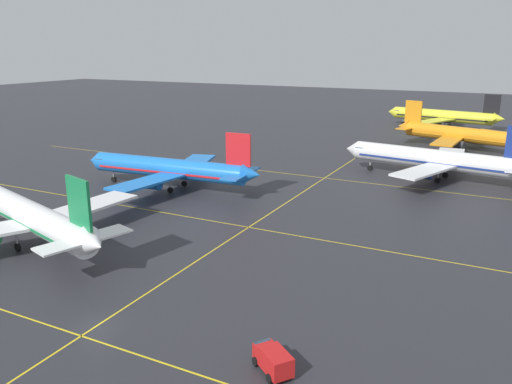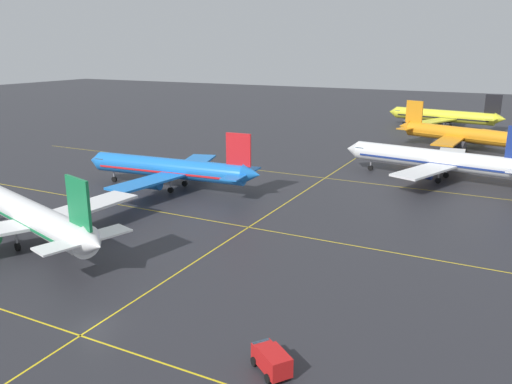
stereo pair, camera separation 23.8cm
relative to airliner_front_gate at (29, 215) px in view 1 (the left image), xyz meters
The scene contains 8 objects.
ground_plane 27.26m from the airliner_front_gate, 28.03° to the right, with size 600.00×600.00×0.00m, color #28282D.
airliner_front_gate is the anchor object (origin of this frame).
airliner_second_row 31.96m from the airliner_front_gate, 89.46° to the left, with size 37.55×32.31×11.67m.
airliner_third_row 76.48m from the airliner_front_gate, 54.64° to the left, with size 39.39×33.65×12.26m.
airliner_far_left_stand 108.37m from the airliner_front_gate, 64.82° to the left, with size 37.73×32.19×11.95m.
airliner_far_right_stand 140.33m from the airliner_front_gate, 75.11° to the left, with size 38.35×32.65×11.96m.
taxiway_markings 30.92m from the airliner_front_gate, 39.08° to the left, with size 158.91×112.19×0.01m.
service_truck_catering 43.86m from the airliner_front_gate, 15.16° to the right, with size 4.39×3.93×2.10m.
Camera 1 is at (34.16, -32.77, 26.29)m, focal length 36.05 mm.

